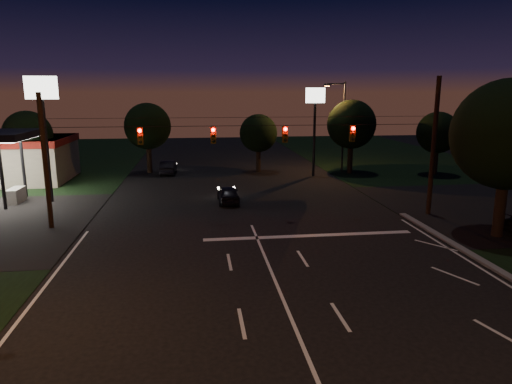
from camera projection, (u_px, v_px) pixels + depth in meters
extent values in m
plane|color=black|center=(305.00, 350.00, 14.40)|extent=(140.00, 140.00, 0.00)
cube|color=silver|center=(309.00, 236.00, 25.92)|extent=(12.00, 0.50, 0.01)
cylinder|color=black|center=(428.00, 214.00, 30.45)|extent=(0.30, 0.30, 9.00)
cylinder|color=black|center=(52.00, 228.00, 27.41)|extent=(0.28, 0.28, 8.00)
cylinder|color=black|center=(249.00, 126.00, 27.64)|extent=(24.00, 0.03, 0.03)
cylinder|color=black|center=(249.00, 117.00, 27.54)|extent=(24.00, 0.02, 0.02)
cube|color=#3F3307|center=(140.00, 136.00, 26.94)|extent=(0.32, 0.26, 1.00)
sphere|color=#FF0705|center=(140.00, 131.00, 26.71)|extent=(0.22, 0.22, 0.22)
sphere|color=black|center=(140.00, 136.00, 26.78)|extent=(0.20, 0.20, 0.20)
sphere|color=black|center=(140.00, 142.00, 26.86)|extent=(0.20, 0.20, 0.20)
cube|color=#3F3307|center=(213.00, 135.00, 27.48)|extent=(0.32, 0.26, 1.00)
sphere|color=#FF0705|center=(213.00, 130.00, 27.26)|extent=(0.22, 0.22, 0.22)
sphere|color=black|center=(213.00, 135.00, 27.33)|extent=(0.20, 0.20, 0.20)
sphere|color=black|center=(213.00, 141.00, 27.40)|extent=(0.20, 0.20, 0.20)
cube|color=#3F3307|center=(285.00, 134.00, 28.04)|extent=(0.32, 0.26, 1.00)
sphere|color=#FF0705|center=(285.00, 129.00, 27.81)|extent=(0.22, 0.22, 0.22)
sphere|color=black|center=(285.00, 135.00, 27.88)|extent=(0.20, 0.20, 0.20)
sphere|color=black|center=(285.00, 140.00, 27.96)|extent=(0.20, 0.20, 0.20)
cube|color=#3F3307|center=(352.00, 134.00, 28.58)|extent=(0.32, 0.26, 1.00)
sphere|color=#FF0705|center=(353.00, 128.00, 28.36)|extent=(0.22, 0.22, 0.22)
sphere|color=black|center=(353.00, 134.00, 28.43)|extent=(0.20, 0.20, 0.20)
sphere|color=black|center=(353.00, 139.00, 28.50)|extent=(0.20, 0.20, 0.20)
cube|color=gray|center=(16.00, 196.00, 33.50)|extent=(0.80, 2.00, 1.10)
cylinder|color=black|center=(2.00, 176.00, 31.17)|extent=(0.24, 0.24, 4.80)
cylinder|color=black|center=(23.00, 166.00, 35.04)|extent=(0.24, 0.24, 4.80)
cylinder|color=black|center=(47.00, 152.00, 33.13)|extent=(0.24, 0.24, 7.50)
cube|color=white|center=(41.00, 88.00, 32.16)|extent=(2.20, 0.30, 1.60)
cylinder|color=black|center=(314.00, 140.00, 43.72)|extent=(0.24, 0.24, 7.00)
cube|color=white|center=(315.00, 95.00, 42.82)|extent=(1.80, 0.30, 1.40)
cylinder|color=black|center=(343.00, 128.00, 45.89)|extent=(0.20, 0.20, 9.00)
cylinder|color=black|center=(336.00, 84.00, 44.85)|extent=(1.80, 0.12, 0.12)
cube|color=black|center=(327.00, 85.00, 44.76)|extent=(0.60, 0.35, 0.22)
cube|color=orange|center=(327.00, 86.00, 44.79)|extent=(0.45, 0.25, 0.04)
cylinder|color=black|center=(501.00, 202.00, 25.36)|extent=(0.60, 0.60, 4.00)
sphere|color=black|center=(509.00, 134.00, 24.56)|extent=(6.00, 6.00, 6.00)
sphere|color=black|center=(494.00, 137.00, 24.80)|extent=(4.20, 4.20, 4.20)
cylinder|color=black|center=(31.00, 166.00, 40.86)|extent=(0.49, 0.49, 3.00)
sphere|color=black|center=(28.00, 135.00, 40.26)|extent=(4.20, 4.20, 4.20)
sphere|color=black|center=(34.00, 136.00, 40.64)|extent=(3.15, 3.15, 3.15)
sphere|color=black|center=(24.00, 136.00, 40.43)|extent=(2.94, 2.94, 2.94)
cylinder|color=black|center=(149.00, 157.00, 45.97)|extent=(0.52, 0.52, 3.25)
sphere|color=black|center=(148.00, 126.00, 45.32)|extent=(4.60, 4.60, 4.60)
sphere|color=black|center=(153.00, 127.00, 45.74)|extent=(3.45, 3.45, 3.45)
sphere|color=black|center=(143.00, 127.00, 45.50)|extent=(3.22, 3.22, 3.22)
cylinder|color=black|center=(258.00, 159.00, 46.45)|extent=(0.47, 0.47, 2.75)
sphere|color=black|center=(258.00, 133.00, 45.90)|extent=(3.80, 3.80, 3.80)
sphere|color=black|center=(262.00, 134.00, 46.24)|extent=(2.85, 2.85, 2.85)
sphere|color=black|center=(254.00, 134.00, 46.05)|extent=(2.66, 2.66, 2.66)
cylinder|color=black|center=(350.00, 156.00, 45.58)|extent=(0.53, 0.53, 3.40)
sphere|color=black|center=(352.00, 124.00, 44.90)|extent=(4.80, 4.80, 4.80)
sphere|color=black|center=(355.00, 125.00, 45.34)|extent=(3.60, 3.60, 3.60)
sphere|color=black|center=(346.00, 125.00, 45.09)|extent=(3.36, 3.36, 3.36)
cylinder|color=black|center=(435.00, 160.00, 44.71)|extent=(0.48, 0.48, 2.90)
sphere|color=black|center=(438.00, 132.00, 44.12)|extent=(4.00, 4.00, 4.00)
sphere|color=black|center=(440.00, 133.00, 44.49)|extent=(3.00, 3.00, 3.00)
sphere|color=black|center=(433.00, 133.00, 44.29)|extent=(2.80, 2.80, 2.80)
imported|color=black|center=(228.00, 194.00, 33.55)|extent=(1.54, 3.74, 1.27)
imported|color=black|center=(168.00, 167.00, 45.59)|extent=(1.58, 4.07, 1.32)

